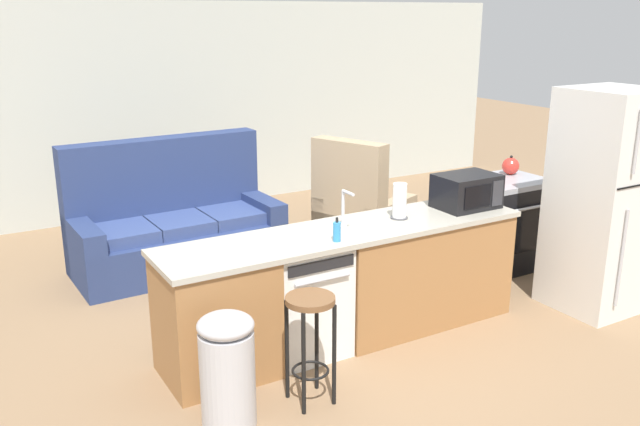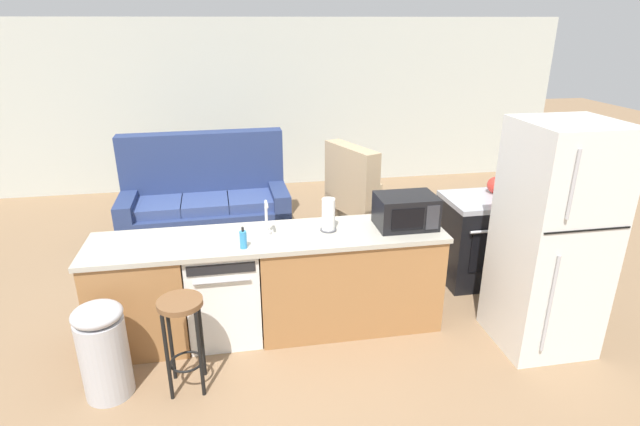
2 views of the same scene
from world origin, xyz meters
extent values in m
plane|color=#896B4C|center=(0.00, 0.00, 0.00)|extent=(24.00, 24.00, 0.00)
cube|color=beige|center=(0.30, 4.20, 1.30)|extent=(10.00, 0.06, 2.60)
cube|color=#9E6B3D|center=(-0.93, 0.00, 0.43)|extent=(0.75, 0.62, 0.86)
cube|color=#9E6B3D|center=(0.83, 0.00, 0.43)|extent=(1.55, 0.62, 0.86)
cube|color=#ADA899|center=(0.15, 0.00, 0.88)|extent=(2.94, 0.66, 0.04)
cube|color=#3F2A18|center=(0.15, 0.00, 0.04)|extent=(2.86, 0.56, 0.08)
cube|color=white|center=(-0.25, 0.00, 0.42)|extent=(0.58, 0.58, 0.84)
cube|color=black|center=(-0.25, -0.30, 0.78)|extent=(0.52, 0.01, 0.08)
cylinder|color=#B2B2B7|center=(-0.25, -0.31, 0.68)|extent=(0.44, 0.02, 0.02)
cube|color=black|center=(2.35, 0.55, 0.42)|extent=(0.76, 0.64, 0.85)
cube|color=black|center=(2.35, 0.22, 0.47)|extent=(0.53, 0.01, 0.43)
cylinder|color=silver|center=(2.35, 0.20, 0.70)|extent=(0.61, 0.03, 0.03)
cube|color=#A8AAB2|center=(2.35, 0.55, 0.88)|extent=(0.76, 0.64, 0.05)
torus|color=black|center=(2.18, 0.42, 0.89)|extent=(0.16, 0.16, 0.01)
torus|color=black|center=(2.52, 0.42, 0.89)|extent=(0.16, 0.16, 0.01)
torus|color=black|center=(2.18, 0.68, 0.89)|extent=(0.16, 0.16, 0.01)
torus|color=black|center=(2.52, 0.68, 0.89)|extent=(0.16, 0.16, 0.01)
cube|color=silver|center=(2.35, -0.55, 0.94)|extent=(0.72, 0.70, 1.88)
cylinder|color=#B2B2B7|center=(2.15, -0.92, 1.52)|extent=(0.02, 0.02, 0.50)
cylinder|color=#B2B2B7|center=(2.15, -0.92, 0.58)|extent=(0.02, 0.02, 0.82)
cube|color=black|center=(2.35, -0.90, 1.16)|extent=(0.68, 0.01, 0.01)
cube|color=black|center=(1.32, 0.00, 1.04)|extent=(0.50, 0.36, 0.28)
cube|color=black|center=(1.27, -0.18, 1.04)|extent=(0.27, 0.01, 0.18)
cube|color=#2D2D33|center=(1.49, -0.18, 1.04)|extent=(0.11, 0.01, 0.21)
cylinder|color=silver|center=(0.13, 0.04, 0.92)|extent=(0.07, 0.07, 0.03)
cylinder|color=silver|center=(0.13, 0.04, 1.06)|extent=(0.02, 0.02, 0.26)
cylinder|color=silver|center=(0.13, -0.03, 1.19)|extent=(0.02, 0.14, 0.02)
cylinder|color=#4C4C51|center=(0.65, 0.03, 0.91)|extent=(0.14, 0.14, 0.01)
cylinder|color=white|center=(0.65, 0.03, 1.05)|extent=(0.11, 0.11, 0.27)
cylinder|color=#338CCC|center=(-0.07, -0.20, 0.97)|extent=(0.06, 0.06, 0.14)
cylinder|color=black|center=(-0.07, -0.20, 1.06)|extent=(0.02, 0.02, 0.04)
sphere|color=red|center=(2.52, 0.68, 0.99)|extent=(0.17, 0.17, 0.17)
sphere|color=black|center=(2.52, 0.68, 1.08)|extent=(0.03, 0.03, 0.03)
cone|color=red|center=(2.60, 0.68, 1.00)|extent=(0.08, 0.04, 0.06)
cylinder|color=brown|center=(-0.54, -0.64, 0.72)|extent=(0.32, 0.32, 0.04)
cylinder|color=black|center=(-0.65, -0.75, 0.35)|extent=(0.03, 0.03, 0.70)
cylinder|color=black|center=(-0.42, -0.75, 0.35)|extent=(0.03, 0.03, 0.70)
cylinder|color=black|center=(-0.65, -0.53, 0.35)|extent=(0.03, 0.03, 0.70)
cylinder|color=black|center=(-0.42, -0.53, 0.35)|extent=(0.03, 0.03, 0.70)
torus|color=black|center=(-0.54, -0.64, 0.22)|extent=(0.25, 0.25, 0.02)
cylinder|color=#B7B7BC|center=(-1.10, -0.61, 0.31)|extent=(0.34, 0.34, 0.62)
ellipsoid|color=#B7B7BC|center=(-1.10, -0.61, 0.67)|extent=(0.35, 0.35, 0.14)
cube|color=navy|center=(-0.48, 2.12, 0.21)|extent=(2.03, 0.96, 0.42)
cube|color=navy|center=(-0.49, 2.45, 0.64)|extent=(2.01, 0.30, 1.27)
cube|color=navy|center=(-1.38, 2.09, 0.31)|extent=(0.23, 0.91, 0.62)
cube|color=navy|center=(0.42, 2.14, 0.31)|extent=(0.23, 0.91, 0.62)
cube|color=#35477D|center=(-1.02, 2.05, 0.48)|extent=(0.58, 0.65, 0.12)
cube|color=#35477D|center=(-0.47, 2.07, 0.48)|extent=(0.58, 0.65, 0.12)
cube|color=#35477D|center=(0.07, 2.08, 0.48)|extent=(0.58, 0.65, 0.12)
cube|color=tan|center=(1.53, 1.80, 0.20)|extent=(1.06, 1.09, 0.40)
cube|color=tan|center=(1.25, 1.69, 0.60)|extent=(0.50, 0.86, 1.20)
cube|color=tan|center=(1.65, 1.48, 0.28)|extent=(0.80, 0.44, 0.55)
cube|color=tan|center=(1.40, 2.12, 0.28)|extent=(0.80, 0.44, 0.55)
camera|label=1|loc=(-2.47, -4.06, 2.46)|focal=38.00mm
camera|label=2|loc=(-0.10, -3.78, 2.57)|focal=28.00mm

